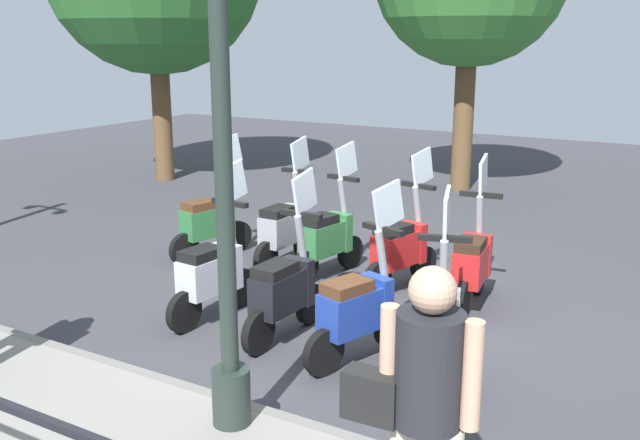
% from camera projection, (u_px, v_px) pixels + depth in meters
% --- Properties ---
extents(ground_plane, '(28.00, 28.00, 0.00)m').
position_uv_depth(ground_plane, '(353.00, 318.00, 7.10)').
color(ground_plane, '#38383D').
extents(lamp_post_near, '(0.26, 0.90, 4.21)m').
position_uv_depth(lamp_post_near, '(223.00, 154.00, 4.43)').
color(lamp_post_near, '#232D28').
rests_on(lamp_post_near, promenade_walkway).
extents(pedestrian_with_bag, '(0.33, 0.65, 1.59)m').
position_uv_depth(pedestrian_with_bag, '(423.00, 401.00, 3.31)').
color(pedestrian_with_bag, beige).
rests_on(pedestrian_with_bag, promenade_walkway).
extents(scooter_near_0, '(1.21, 0.53, 1.54)m').
position_uv_depth(scooter_near_0, '(438.00, 325.00, 5.69)').
color(scooter_near_0, black).
rests_on(scooter_near_0, ground_plane).
extents(scooter_near_1, '(1.19, 0.55, 1.54)m').
position_uv_depth(scooter_near_1, '(359.00, 308.00, 6.05)').
color(scooter_near_1, black).
rests_on(scooter_near_1, ground_plane).
extents(scooter_near_2, '(1.23, 0.44, 1.54)m').
position_uv_depth(scooter_near_2, '(285.00, 289.00, 6.51)').
color(scooter_near_2, black).
rests_on(scooter_near_2, ground_plane).
extents(scooter_near_3, '(1.23, 0.44, 1.54)m').
position_uv_depth(scooter_near_3, '(213.00, 272.00, 6.96)').
color(scooter_near_3, black).
rests_on(scooter_near_3, ground_plane).
extents(scooter_far_0, '(1.23, 0.44, 1.54)m').
position_uv_depth(scooter_far_0, '(472.00, 262.00, 7.28)').
color(scooter_far_0, black).
rests_on(scooter_far_0, ground_plane).
extents(scooter_far_1, '(1.21, 0.51, 1.54)m').
position_uv_depth(scooter_far_1, '(401.00, 247.00, 7.79)').
color(scooter_far_1, black).
rests_on(scooter_far_1, ground_plane).
extents(scooter_far_2, '(1.22, 0.48, 1.54)m').
position_uv_depth(scooter_far_2, '(328.00, 237.00, 8.20)').
color(scooter_far_2, black).
rests_on(scooter_far_2, ground_plane).
extents(scooter_far_3, '(1.23, 0.44, 1.54)m').
position_uv_depth(scooter_far_3, '(285.00, 227.00, 8.60)').
color(scooter_far_3, black).
rests_on(scooter_far_3, ground_plane).
extents(scooter_far_4, '(1.21, 0.52, 1.54)m').
position_uv_depth(scooter_far_4, '(210.00, 221.00, 8.89)').
color(scooter_far_4, black).
rests_on(scooter_far_4, ground_plane).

